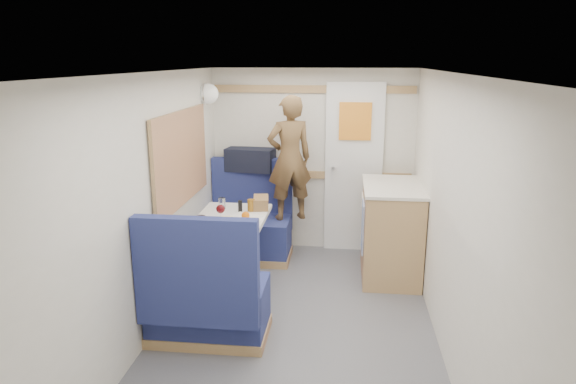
# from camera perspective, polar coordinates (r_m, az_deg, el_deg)

# --- Properties ---
(floor) EXTENTS (4.50, 4.50, 0.00)m
(floor) POSITION_cam_1_polar(r_m,az_deg,el_deg) (3.92, 0.26, -17.64)
(floor) COLOR #515156
(floor) RESTS_ON ground
(ceiling) EXTENTS (4.50, 4.50, 0.00)m
(ceiling) POSITION_cam_1_polar(r_m,az_deg,el_deg) (3.32, 0.30, 12.98)
(ceiling) COLOR silver
(ceiling) RESTS_ON wall_back
(wall_back) EXTENTS (2.20, 0.02, 2.00)m
(wall_back) POSITION_cam_1_polar(r_m,az_deg,el_deg) (5.67, 2.76, 3.46)
(wall_back) COLOR silver
(wall_back) RESTS_ON floor
(wall_left) EXTENTS (0.02, 4.50, 2.00)m
(wall_left) POSITION_cam_1_polar(r_m,az_deg,el_deg) (3.77, -16.60, -2.89)
(wall_left) COLOR silver
(wall_left) RESTS_ON floor
(wall_right) EXTENTS (0.02, 4.50, 2.00)m
(wall_right) POSITION_cam_1_polar(r_m,az_deg,el_deg) (3.55, 18.24, -4.09)
(wall_right) COLOR silver
(wall_right) RESTS_ON floor
(oak_trim_low) EXTENTS (2.15, 0.02, 0.08)m
(oak_trim_low) POSITION_cam_1_polar(r_m,az_deg,el_deg) (5.68, 2.73, 1.94)
(oak_trim_low) COLOR #916141
(oak_trim_low) RESTS_ON wall_back
(oak_trim_high) EXTENTS (2.15, 0.02, 0.08)m
(oak_trim_high) POSITION_cam_1_polar(r_m,az_deg,el_deg) (5.55, 2.85, 11.35)
(oak_trim_high) COLOR #916141
(oak_trim_high) RESTS_ON wall_back
(side_window) EXTENTS (0.04, 1.30, 0.72)m
(side_window) POSITION_cam_1_polar(r_m,az_deg,el_deg) (4.61, -11.82, 3.75)
(side_window) COLOR #A1B095
(side_window) RESTS_ON wall_left
(rear_door) EXTENTS (0.62, 0.12, 1.86)m
(rear_door) POSITION_cam_1_polar(r_m,az_deg,el_deg) (5.63, 7.31, 3.00)
(rear_door) COLOR white
(rear_door) RESTS_ON wall_back
(dinette_table) EXTENTS (0.62, 0.92, 0.72)m
(dinette_table) POSITION_cam_1_polar(r_m,az_deg,el_deg) (4.67, -6.35, -4.57)
(dinette_table) COLOR white
(dinette_table) RESTS_ON floor
(bench_far) EXTENTS (0.90, 0.59, 1.05)m
(bench_far) POSITION_cam_1_polar(r_m,az_deg,el_deg) (5.56, -4.32, -4.26)
(bench_far) COLOR navy
(bench_far) RESTS_ON floor
(bench_near) EXTENTS (0.90, 0.59, 1.05)m
(bench_near) POSITION_cam_1_polar(r_m,az_deg,el_deg) (4.01, -9.02, -12.20)
(bench_near) COLOR navy
(bench_near) RESTS_ON floor
(ledge) EXTENTS (0.90, 0.14, 0.04)m
(ledge) POSITION_cam_1_polar(r_m,az_deg,el_deg) (5.64, -3.95, 2.15)
(ledge) COLOR #916141
(ledge) RESTS_ON bench_far
(dome_light) EXTENTS (0.20, 0.20, 0.20)m
(dome_light) POSITION_cam_1_polar(r_m,az_deg,el_deg) (5.35, -8.83, 10.75)
(dome_light) COLOR white
(dome_light) RESTS_ON wall_left
(galley_counter) EXTENTS (0.57, 0.92, 0.92)m
(galley_counter) POSITION_cam_1_polar(r_m,az_deg,el_deg) (5.14, 11.32, -4.17)
(galley_counter) COLOR #916141
(galley_counter) RESTS_ON floor
(person) EXTENTS (0.55, 0.47, 1.29)m
(person) POSITION_cam_1_polar(r_m,az_deg,el_deg) (5.30, 0.17, 3.76)
(person) COLOR brown
(person) RESTS_ON bench_far
(duffel_bag) EXTENTS (0.55, 0.31, 0.25)m
(duffel_bag) POSITION_cam_1_polar(r_m,az_deg,el_deg) (5.62, -4.22, 3.60)
(duffel_bag) COLOR black
(duffel_bag) RESTS_ON ledge
(tray) EXTENTS (0.35, 0.39, 0.02)m
(tray) POSITION_cam_1_polar(r_m,az_deg,el_deg) (4.52, -5.23, -3.02)
(tray) COLOR white
(tray) RESTS_ON dinette_table
(orange_fruit) EXTENTS (0.07, 0.07, 0.07)m
(orange_fruit) POSITION_cam_1_polar(r_m,az_deg,el_deg) (4.47, -4.74, -2.62)
(orange_fruit) COLOR #E45F0A
(orange_fruit) RESTS_ON tray
(cheese_block) EXTENTS (0.10, 0.06, 0.04)m
(cheese_block) POSITION_cam_1_polar(r_m,az_deg,el_deg) (4.45, -6.82, -2.99)
(cheese_block) COLOR #D8D27D
(cheese_block) RESTS_ON tray
(wine_glass) EXTENTS (0.08, 0.08, 0.17)m
(wine_glass) POSITION_cam_1_polar(r_m,az_deg,el_deg) (4.42, -7.51, -1.97)
(wine_glass) COLOR white
(wine_glass) RESTS_ON dinette_table
(tumbler_left) EXTENTS (0.07, 0.07, 0.12)m
(tumbler_left) POSITION_cam_1_polar(r_m,az_deg,el_deg) (4.30, -9.62, -3.40)
(tumbler_left) COLOR white
(tumbler_left) RESTS_ON dinette_table
(tumbler_mid) EXTENTS (0.07, 0.07, 0.11)m
(tumbler_mid) POSITION_cam_1_polar(r_m,az_deg,el_deg) (4.87, -7.35, -1.26)
(tumbler_mid) COLOR white
(tumbler_mid) RESTS_ON dinette_table
(beer_glass) EXTENTS (0.07, 0.07, 0.11)m
(beer_glass) POSITION_cam_1_polar(r_m,az_deg,el_deg) (4.77, -4.12, -1.47)
(beer_glass) COLOR brown
(beer_glass) RESTS_ON dinette_table
(pepper_grinder) EXTENTS (0.04, 0.04, 0.11)m
(pepper_grinder) POSITION_cam_1_polar(r_m,az_deg,el_deg) (4.77, -5.34, -1.55)
(pepper_grinder) COLOR black
(pepper_grinder) RESTS_ON dinette_table
(bread_loaf) EXTENTS (0.18, 0.27, 0.11)m
(bread_loaf) POSITION_cam_1_polar(r_m,az_deg,el_deg) (4.86, -3.02, -1.18)
(bread_loaf) COLOR brown
(bread_loaf) RESTS_ON dinette_table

